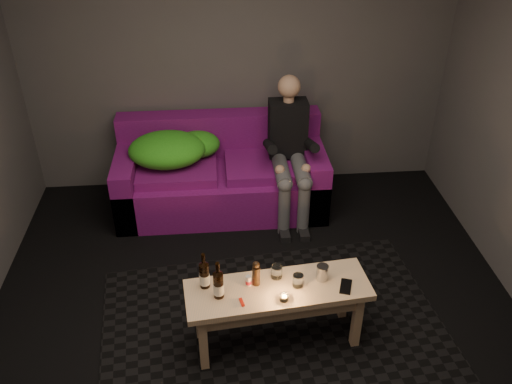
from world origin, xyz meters
The scene contains 17 objects.
floor centered at (0.00, 0.00, 0.00)m, with size 4.50×4.50×0.00m, color black.
room centered at (0.00, 0.47, 1.64)m, with size 4.50×4.50×4.50m.
rug centered at (0.13, 0.08, 0.01)m, with size 2.46×1.79×0.01m, color black.
sofa centered at (-0.20, 1.82, 0.30)m, with size 1.93×0.87×0.83m.
green_blanket centered at (-0.64, 1.81, 0.63)m, with size 0.85×0.58×0.29m.
person centered at (0.42, 1.66, 0.67)m, with size 0.35×0.80×1.29m.
coffee_table centered at (0.13, 0.03, 0.41)m, with size 1.26×0.52×0.50m.
beer_bottle_a centered at (-0.36, 0.08, 0.60)m, with size 0.07×0.07×0.27m.
beer_bottle_b centered at (-0.27, -0.02, 0.61)m, with size 0.07×0.07×0.28m.
salt_shaker centered at (-0.07, 0.07, 0.54)m, with size 0.04×0.04×0.08m, color silver.
pepper_mill centered at (-0.02, 0.08, 0.57)m, with size 0.05×0.05×0.14m, color black.
tumbler_back centered at (0.13, 0.13, 0.55)m, with size 0.08×0.08×0.09m, color white.
tealight centered at (0.15, -0.09, 0.53)m, with size 0.06×0.06×0.04m.
tumbler_front centered at (0.26, 0.04, 0.55)m, with size 0.07×0.07×0.09m, color white.
steel_cup centered at (0.43, 0.09, 0.56)m, with size 0.08×0.08×0.11m, color #AAADB1.
smartphone centered at (0.57, 0.00, 0.51)m, with size 0.07×0.15×0.01m, color black.
red_lighter centered at (-0.12, -0.09, 0.51)m, with size 0.02×0.07×0.01m, color red.
Camera 1 is at (-0.25, -2.61, 2.98)m, focal length 38.00 mm.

